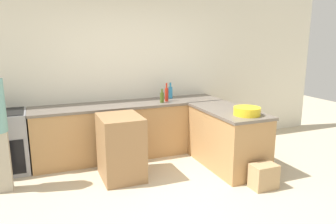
{
  "coord_description": "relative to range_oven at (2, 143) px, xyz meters",
  "views": [
    {
      "loc": [
        -1.4,
        -3.27,
        1.94
      ],
      "look_at": [
        0.25,
        0.79,
        0.93
      ],
      "focal_mm": 35.0,
      "sensor_mm": 36.0,
      "label": 1
    }
  ],
  "objects": [
    {
      "name": "island_table",
      "position": [
        1.55,
        -0.84,
        -0.0
      ],
      "size": [
        0.56,
        0.69,
        0.89
      ],
      "color": "#997047",
      "rests_on": "ground_plane"
    },
    {
      "name": "counter_peninsula",
      "position": [
        3.15,
        -1.02,
        -0.0
      ],
      "size": [
        0.69,
        1.4,
        0.89
      ],
      "color": "tan",
      "rests_on": "ground_plane"
    },
    {
      "name": "range_oven",
      "position": [
        0.0,
        0.0,
        0.0
      ],
      "size": [
        0.72,
        0.64,
        0.9
      ],
      "color": "#99999E",
      "rests_on": "ground_plane"
    },
    {
      "name": "dish_soap_bottle",
      "position": [
        2.69,
        0.13,
        0.55
      ],
      "size": [
        0.07,
        0.07,
        0.28
      ],
      "color": "#338CBF",
      "rests_on": "counter_back"
    },
    {
      "name": "ground_plane",
      "position": [
        1.93,
        -1.81,
        -0.45
      ],
      "size": [
        14.0,
        14.0,
        0.0
      ],
      "primitive_type": "plane",
      "color": "beige"
    },
    {
      "name": "paper_bag",
      "position": [
        3.18,
        -1.87,
        -0.28
      ],
      "size": [
        0.34,
        0.23,
        0.33
      ],
      "color": "tan",
      "rests_on": "ground_plane"
    },
    {
      "name": "wall_back",
      "position": [
        1.93,
        0.35,
        0.9
      ],
      "size": [
        8.0,
        0.06,
        2.7
      ],
      "color": "silver",
      "rests_on": "ground_plane"
    },
    {
      "name": "olive_oil_bottle",
      "position": [
        2.42,
        -0.17,
        0.53
      ],
      "size": [
        0.07,
        0.07,
        0.23
      ],
      "color": "#475B1E",
      "rests_on": "counter_back"
    },
    {
      "name": "counter_back",
      "position": [
        1.93,
        -0.01,
        -0.0
      ],
      "size": [
        3.13,
        0.68,
        0.89
      ],
      "color": "tan",
      "rests_on": "ground_plane"
    },
    {
      "name": "mixing_bowl",
      "position": [
        3.18,
        -1.43,
        0.5
      ],
      "size": [
        0.37,
        0.37,
        0.11
      ],
      "color": "yellow",
      "rests_on": "counter_peninsula"
    },
    {
      "name": "hot_sauce_bottle",
      "position": [
        2.53,
        -0.09,
        0.56
      ],
      "size": [
        0.06,
        0.06,
        0.31
      ],
      "color": "red",
      "rests_on": "counter_back"
    }
  ]
}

